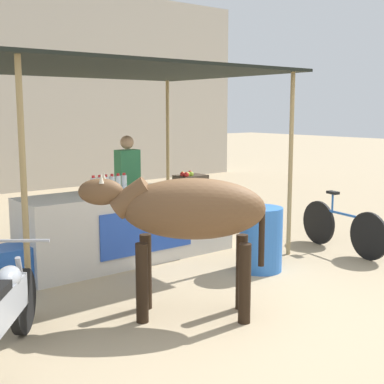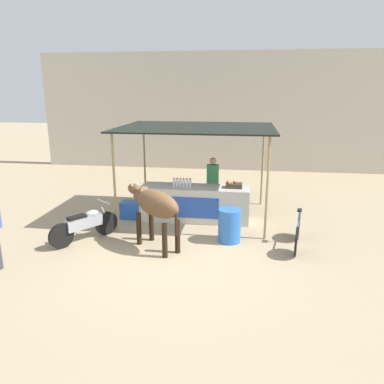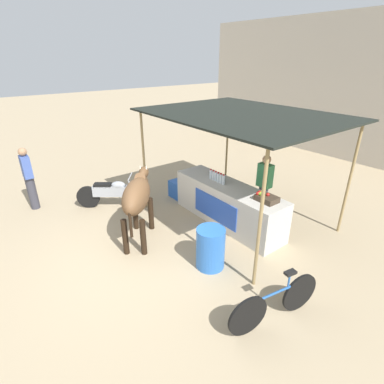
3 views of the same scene
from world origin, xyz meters
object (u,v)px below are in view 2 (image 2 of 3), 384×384
object	(u,v)px
water_barrel	(229,225)
motorcycle_parked	(85,224)
bicycle_leaning	(298,233)
fruit_crate	(233,185)
cooler_box	(132,210)
stall_counter	(195,203)
cow	(155,205)
vendor_behind_counter	(213,184)

from	to	relation	value
water_barrel	motorcycle_parked	xyz separation A→B (m)	(-3.44, -0.46, 0.02)
water_barrel	bicycle_leaning	world-z (taller)	bicycle_leaning
fruit_crate	motorcycle_parked	distance (m)	4.01
water_barrel	motorcycle_parked	size ratio (longest dim) A/B	0.55
cooler_box	bicycle_leaning	size ratio (longest dim) A/B	0.37
stall_counter	cow	bearing A→B (deg)	-107.26
cow	cooler_box	bearing A→B (deg)	121.24
fruit_crate	vendor_behind_counter	bearing A→B (deg)	131.80
fruit_crate	bicycle_leaning	distance (m)	2.30
vendor_behind_counter	motorcycle_parked	world-z (taller)	vendor_behind_counter
fruit_crate	vendor_behind_counter	distance (m)	0.97
fruit_crate	cow	distance (m)	2.67
stall_counter	motorcycle_parked	bearing A→B (deg)	-141.95
stall_counter	cooler_box	bearing A→B (deg)	-176.90
cooler_box	cow	bearing A→B (deg)	-58.76
vendor_behind_counter	bicycle_leaning	bearing A→B (deg)	-45.95
water_barrel	cow	distance (m)	1.87
cow	vendor_behind_counter	bearing A→B (deg)	69.21
stall_counter	water_barrel	distance (m)	1.76
fruit_crate	cow	bearing A→B (deg)	-129.17
cow	bicycle_leaning	distance (m)	3.35
cooler_box	motorcycle_parked	world-z (taller)	motorcycle_parked
fruit_crate	cooler_box	size ratio (longest dim) A/B	0.73
cooler_box	motorcycle_parked	bearing A→B (deg)	-108.86
fruit_crate	bicycle_leaning	xyz separation A→B (m)	(1.56, -1.56, -0.68)
fruit_crate	vendor_behind_counter	xyz separation A→B (m)	(-0.63, 0.71, -0.18)
fruit_crate	water_barrel	world-z (taller)	fruit_crate
motorcycle_parked	vendor_behind_counter	bearing A→B (deg)	42.96
vendor_behind_counter	cow	size ratio (longest dim) A/B	1.01
cow	motorcycle_parked	xyz separation A→B (m)	(-1.78, 0.14, -0.60)
fruit_crate	stall_counter	bearing A→B (deg)	-177.48
cow	motorcycle_parked	bearing A→B (deg)	175.51
vendor_behind_counter	motorcycle_parked	size ratio (longest dim) A/B	1.11
cooler_box	water_barrel	world-z (taller)	water_barrel
fruit_crate	cooler_box	xyz separation A→B (m)	(-2.85, -0.14, -0.79)
stall_counter	fruit_crate	size ratio (longest dim) A/B	6.82
stall_counter	fruit_crate	xyz separation A→B (m)	(1.06, 0.05, 0.55)
cooler_box	motorcycle_parked	size ratio (longest dim) A/B	0.40
stall_counter	cooler_box	size ratio (longest dim) A/B	5.00
cow	bicycle_leaning	xyz separation A→B (m)	(3.24, 0.51, -0.68)
vendor_behind_counter	cooler_box	world-z (taller)	vendor_behind_counter
cooler_box	bicycle_leaning	bearing A→B (deg)	-17.76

